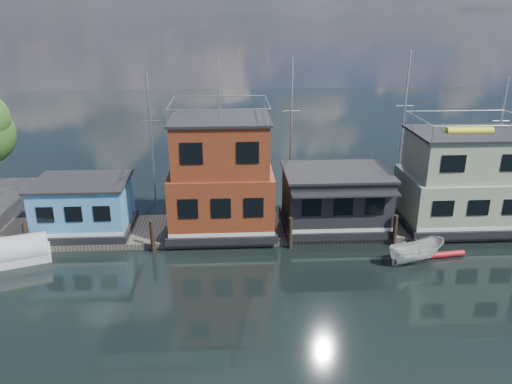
{
  "coord_description": "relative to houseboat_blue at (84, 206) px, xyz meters",
  "views": [
    {
      "loc": [
        -7.9,
        -20.48,
        14.96
      ],
      "look_at": [
        -6.1,
        12.0,
        3.0
      ],
      "focal_mm": 35.0,
      "sensor_mm": 36.0,
      "label": 1
    }
  ],
  "objects": [
    {
      "name": "ground",
      "position": [
        18.0,
        -12.0,
        -2.21
      ],
      "size": [
        160.0,
        160.0,
        0.0
      ],
      "primitive_type": "plane",
      "color": "black",
      "rests_on": "ground"
    },
    {
      "name": "dock",
      "position": [
        18.0,
        0.0,
        -2.01
      ],
      "size": [
        48.0,
        5.0,
        0.4
      ],
      "primitive_type": "cube",
      "color": "#595147",
      "rests_on": "ground"
    },
    {
      "name": "houseboat_blue",
      "position": [
        0.0,
        0.0,
        0.0
      ],
      "size": [
        6.4,
        4.9,
        3.66
      ],
      "color": "black",
      "rests_on": "dock"
    },
    {
      "name": "houseboat_red",
      "position": [
        9.5,
        0.0,
        1.9
      ],
      "size": [
        7.4,
        5.9,
        11.86
      ],
      "color": "black",
      "rests_on": "dock"
    },
    {
      "name": "houseboat_dark",
      "position": [
        17.5,
        -0.02,
        0.21
      ],
      "size": [
        7.4,
        6.1,
        4.06
      ],
      "color": "black",
      "rests_on": "dock"
    },
    {
      "name": "houseboat_green",
      "position": [
        26.5,
        0.0,
        1.34
      ],
      "size": [
        8.4,
        5.9,
        7.03
      ],
      "color": "black",
      "rests_on": "dock"
    },
    {
      "name": "pilings",
      "position": [
        17.67,
        -2.8,
        -1.11
      ],
      "size": [
        42.28,
        0.28,
        2.2
      ],
      "color": "#2D2116",
      "rests_on": "ground"
    },
    {
      "name": "background_masts",
      "position": [
        22.76,
        6.0,
        3.35
      ],
      "size": [
        36.4,
        0.16,
        12.0
      ],
      "color": "silver",
      "rests_on": "ground"
    },
    {
      "name": "motorboat",
      "position": [
        21.59,
        -5.22,
        -1.46
      ],
      "size": [
        4.09,
        2.36,
        1.49
      ],
      "primitive_type": "imported",
      "rotation": [
        0.0,
        0.0,
        1.82
      ],
      "color": "silver",
      "rests_on": "ground"
    },
    {
      "name": "tarp_runabout",
      "position": [
        -3.63,
        -3.87,
        -1.51
      ],
      "size": [
        4.89,
        3.21,
        1.85
      ],
      "rotation": [
        0.0,
        0.0,
        0.34
      ],
      "color": "silver",
      "rests_on": "ground"
    },
    {
      "name": "red_kayak",
      "position": [
        23.72,
        -4.63,
        -2.01
      ],
      "size": [
        2.73,
        0.73,
        0.4
      ],
      "primitive_type": "cylinder",
      "rotation": [
        0.0,
        1.57,
        0.12
      ],
      "color": "#AF121B",
      "rests_on": "ground"
    }
  ]
}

